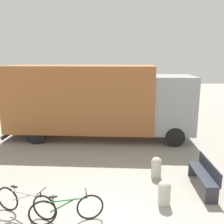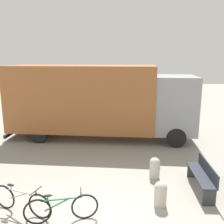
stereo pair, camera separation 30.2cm
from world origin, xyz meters
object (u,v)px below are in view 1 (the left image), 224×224
bicycle_near (25,202)px  bollard_far_bench (156,166)px  delivery_truck (97,99)px  bicycle_middle (67,209)px  bollard_near_bench (164,192)px  park_bench (205,173)px

bicycle_near → bollard_far_bench: bicycle_near is taller
delivery_truck → bicycle_middle: delivery_truck is taller
delivery_truck → bollard_near_bench: (1.93, -5.59, -1.50)m
delivery_truck → bollard_near_bench: 6.10m
bicycle_middle → bollard_near_bench: bicycle_middle is taller
bicycle_middle → bollard_near_bench: size_ratio=2.54×
delivery_truck → bicycle_near: size_ratio=5.36×
delivery_truck → bicycle_middle: (-0.51, -6.26, -1.51)m
bollard_far_bench → bicycle_near: bearing=-152.3°
bicycle_middle → bollard_near_bench: (2.44, 0.67, 0.01)m
delivery_truck → bicycle_near: (-1.57, -5.94, -1.51)m
bollard_near_bench → bollard_far_bench: size_ratio=0.99×
bollard_near_bench → delivery_truck: bearing=109.0°
park_bench → bicycle_near: bearing=105.4°
bollard_near_bench → bollard_far_bench: bearing=86.4°
bicycle_middle → bollard_near_bench: bearing=4.1°
park_bench → bollard_far_bench: park_bench is taller
park_bench → bicycle_near: park_bench is taller
bollard_far_bench → bicycle_middle: bearing=-139.1°
bicycle_near → bollard_near_bench: (3.50, 0.35, 0.01)m
delivery_truck → bicycle_near: 6.33m
delivery_truck → bollard_far_bench: delivery_truck is taller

